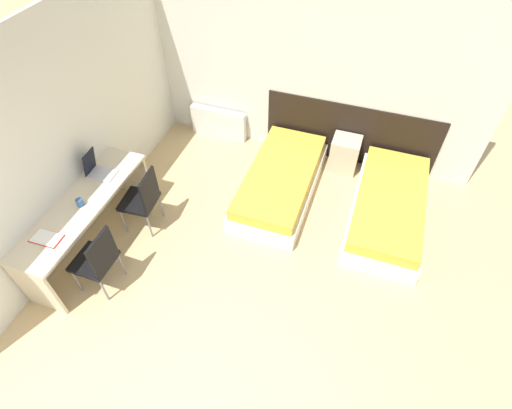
# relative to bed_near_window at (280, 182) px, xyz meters

# --- Properties ---
(ground_plane) EXTENTS (20.00, 20.00, 0.00)m
(ground_plane) POSITION_rel_bed_near_window_xyz_m (-0.07, -3.15, -0.20)
(ground_plane) COLOR tan
(wall_back) EXTENTS (5.32, 0.05, 2.70)m
(wall_back) POSITION_rel_bed_near_window_xyz_m (-0.07, 1.07, 1.15)
(wall_back) COLOR silver
(wall_back) RESTS_ON ground_plane
(wall_left) EXTENTS (0.05, 5.19, 2.70)m
(wall_left) POSITION_rel_bed_near_window_xyz_m (-2.26, -1.05, 1.15)
(wall_left) COLOR silver
(wall_left) RESTS_ON ground_plane
(headboard_panel) EXTENTS (2.56, 0.03, 0.98)m
(headboard_panel) POSITION_rel_bed_near_window_xyz_m (0.76, 1.03, 0.29)
(headboard_panel) COLOR black
(headboard_panel) RESTS_ON ground_plane
(bed_near_window) EXTENTS (0.94, 1.99, 0.41)m
(bed_near_window) POSITION_rel_bed_near_window_xyz_m (0.00, 0.00, 0.00)
(bed_near_window) COLOR silver
(bed_near_window) RESTS_ON ground_plane
(bed_near_door) EXTENTS (0.94, 1.99, 0.41)m
(bed_near_door) POSITION_rel_bed_near_window_xyz_m (1.52, 0.00, 0.00)
(bed_near_door) COLOR silver
(bed_near_door) RESTS_ON ground_plane
(nightstand) EXTENTS (0.41, 0.36, 0.55)m
(nightstand) POSITION_rel_bed_near_window_xyz_m (0.76, 0.81, 0.08)
(nightstand) COLOR beige
(nightstand) RESTS_ON ground_plane
(radiator) EXTENTS (0.93, 0.12, 0.50)m
(radiator) POSITION_rel_bed_near_window_xyz_m (-1.35, 0.95, 0.05)
(radiator) COLOR silver
(radiator) RESTS_ON ground_plane
(desk) EXTENTS (0.56, 2.00, 0.77)m
(desk) POSITION_rel_bed_near_window_xyz_m (-1.96, -1.68, 0.40)
(desk) COLOR beige
(desk) RESTS_ON ground_plane
(chair_near_laptop) EXTENTS (0.46, 0.46, 0.93)m
(chair_near_laptop) POSITION_rel_bed_near_window_xyz_m (-1.48, -1.19, 0.32)
(chair_near_laptop) COLOR black
(chair_near_laptop) RESTS_ON ground_plane
(chair_near_notebook) EXTENTS (0.43, 0.43, 0.93)m
(chair_near_notebook) POSITION_rel_bed_near_window_xyz_m (-1.48, -2.17, 0.32)
(chair_near_notebook) COLOR black
(chair_near_notebook) RESTS_ON ground_plane
(laptop) EXTENTS (0.34, 0.25, 0.34)m
(laptop) POSITION_rel_bed_near_window_xyz_m (-2.03, -1.19, 0.64)
(laptop) COLOR silver
(laptop) RESTS_ON desk
(open_notebook) EXTENTS (0.34, 0.21, 0.02)m
(open_notebook) POSITION_rel_bed_near_window_xyz_m (-1.97, -2.26, 0.58)
(open_notebook) COLOR #B21E1E
(open_notebook) RESTS_ON desk
(mug) EXTENTS (0.08, 0.08, 0.09)m
(mug) POSITION_rel_bed_near_window_xyz_m (-1.92, -1.72, 0.62)
(mug) COLOR #2D5184
(mug) RESTS_ON desk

